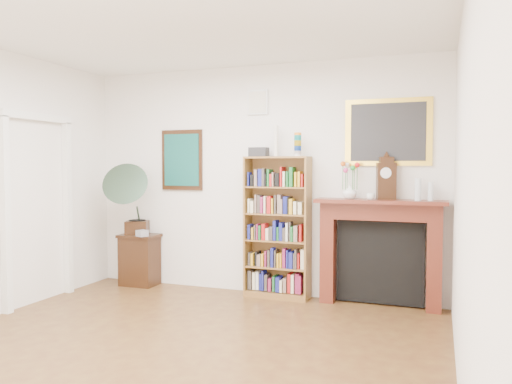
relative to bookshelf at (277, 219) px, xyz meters
The scene contains 15 objects.
room 2.40m from the bookshelf, 97.29° to the right, with size 4.51×5.01×2.81m.
door_casing 2.77m from the bookshelf, 155.51° to the right, with size 0.08×1.02×2.17m.
teal_poster 1.53m from the bookshelf, behind, with size 0.58×0.04×0.78m.
small_picture 1.45m from the bookshelf, 155.24° to the left, with size 0.26×0.04×0.30m.
gilt_painting 1.61m from the bookshelf, ahead, with size 0.95×0.04×0.75m.
bookshelf is the anchor object (origin of this frame).
side_cabinet 1.99m from the bookshelf, behind, with size 0.49×0.36×0.67m, color black.
fireplace 1.21m from the bookshelf, ahead, with size 1.42×0.34×1.20m.
gramophone 1.97m from the bookshelf, behind, with size 0.79×0.86×0.93m.
cd_stack 1.78m from the bookshelf, behind, with size 0.12×0.12×0.08m, color #ADADB9.
mantel_clock 1.34m from the bookshelf, ahead, with size 0.23×0.17×0.47m.
flower_vase 0.92m from the bookshelf, ahead, with size 0.16×0.16×0.16m, color white.
teacup 1.14m from the bookshelf, ahead, with size 0.09×0.09×0.07m, color silver.
bottle_left 1.63m from the bookshelf, ahead, with size 0.07×0.07×0.24m, color silver.
bottle_right 1.76m from the bookshelf, ahead, with size 0.06×0.06×0.20m, color silver.
Camera 1 is at (2.11, -3.28, 1.57)m, focal length 35.00 mm.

